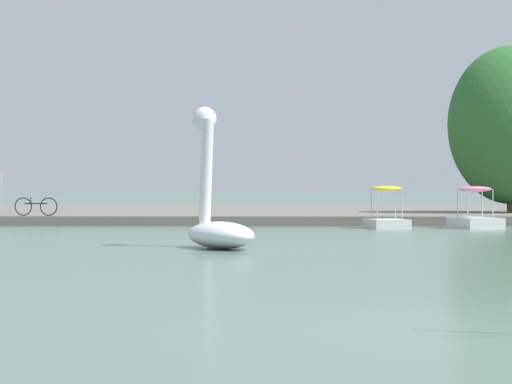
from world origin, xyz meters
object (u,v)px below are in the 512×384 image
swan_boat (218,218)px  pedal_boat_pink (475,216)px  tree_willow_overhanging (511,125)px  pedal_boat_yellow (387,215)px  bicycle_parked (36,206)px

swan_boat → pedal_boat_pink: size_ratio=1.35×
swan_boat → pedal_boat_pink: bearing=55.9°
pedal_boat_pink → swan_boat: bearing=-124.1°
swan_boat → tree_willow_overhanging: 23.37m
pedal_boat_yellow → pedal_boat_pink: bearing=2.5°
pedal_boat_yellow → tree_willow_overhanging: (6.14, 8.32, 3.60)m
pedal_boat_yellow → tree_willow_overhanging: bearing=53.6°
pedal_boat_yellow → tree_willow_overhanging: tree_willow_overhanging is taller
swan_boat → pedal_boat_pink: (8.13, 12.02, -0.26)m
pedal_boat_yellow → swan_boat: bearing=-113.2°
pedal_boat_pink → pedal_boat_yellow: bearing=-177.5°
pedal_boat_pink → tree_willow_overhanging: (3.11, 8.19, 3.62)m
bicycle_parked → tree_willow_overhanging: bearing=16.5°
pedal_boat_yellow → tree_willow_overhanging: size_ratio=0.29×
pedal_boat_pink → bicycle_parked: bearing=170.6°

